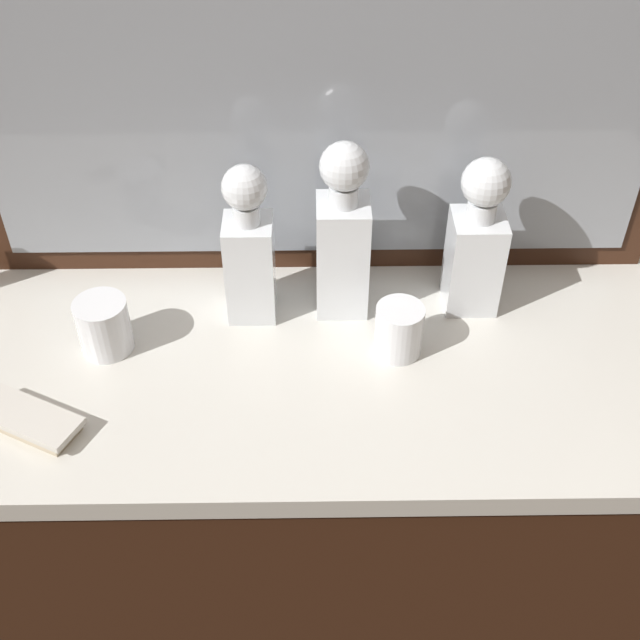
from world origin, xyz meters
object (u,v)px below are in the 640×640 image
at_px(crystal_tumbler_right, 399,332).
at_px(silver_brush_left, 30,420).
at_px(crystal_tumbler_front, 104,328).
at_px(crystal_decanter_center, 343,246).
at_px(crystal_decanter_far_left, 475,250).
at_px(crystal_decanter_rear, 249,258).

distance_m(crystal_tumbler_right, silver_brush_left, 0.53).
bearing_deg(crystal_tumbler_front, crystal_decanter_center, 14.79).
distance_m(crystal_decanter_far_left, crystal_tumbler_front, 0.57).
bearing_deg(crystal_decanter_far_left, crystal_decanter_center, -178.97).
distance_m(crystal_decanter_center, silver_brush_left, 0.51).
bearing_deg(crystal_tumbler_right, crystal_tumbler_front, 178.28).
bearing_deg(crystal_decanter_far_left, crystal_tumbler_right, -137.88).
bearing_deg(crystal_decanter_far_left, silver_brush_left, -158.15).
distance_m(crystal_decanter_far_left, crystal_decanter_rear, 0.34).
distance_m(crystal_decanter_center, crystal_decanter_rear, 0.14).
bearing_deg(crystal_decanter_center, crystal_tumbler_front, -165.21).
xyz_separation_m(crystal_decanter_far_left, crystal_decanter_rear, (-0.34, -0.02, 0.00)).
relative_size(crystal_decanter_rear, silver_brush_left, 1.65).
bearing_deg(crystal_decanter_center, crystal_decanter_rear, -174.60).
height_order(crystal_tumbler_right, silver_brush_left, crystal_tumbler_right).
height_order(crystal_decanter_far_left, silver_brush_left, crystal_decanter_far_left).
bearing_deg(crystal_tumbler_right, crystal_decanter_center, 127.13).
distance_m(crystal_tumbler_front, silver_brush_left, 0.18).
xyz_separation_m(crystal_decanter_rear, crystal_tumbler_front, (-0.22, -0.08, -0.07)).
bearing_deg(crystal_tumbler_front, crystal_decanter_far_left, 9.90).
distance_m(crystal_decanter_center, crystal_tumbler_front, 0.38).
relative_size(crystal_decanter_center, crystal_decanter_rear, 1.10).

